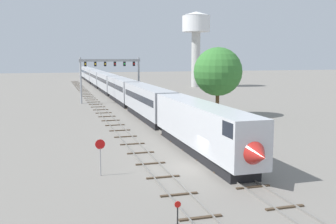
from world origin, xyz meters
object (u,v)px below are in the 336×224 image
Objects in this scene: water_tower at (196,30)px; trackside_tree_left at (218,72)px; switch_stand at (178,218)px; passenger_train at (107,82)px; signal_gantry at (110,70)px; stop_sign at (100,152)px.

trackside_tree_left is at bearing -107.08° from water_tower.
water_tower is at bearing 69.17° from switch_stand.
trackside_tree_left is (10.77, -45.15, 4.27)m from passenger_train.
signal_gantry is at bearing 85.31° from switch_stand.
stop_sign is (-7.75, -48.58, -4.72)m from signal_gantry.
water_tower is 7.73× the size of stop_sign.
passenger_train is 81.50m from switch_stand.
signal_gantry is at bearing -132.10° from water_tower.
passenger_train is 53.24× the size of stop_sign.
passenger_train reaches higher than stop_sign.
passenger_train reaches higher than switch_stand.
passenger_train is at bearing 84.17° from signal_gantry.
passenger_train is 12.67× the size of signal_gantry.
passenger_train is 22.51m from signal_gantry.
water_tower reaches higher than signal_gantry.
passenger_train is 6.88× the size of water_tower.
signal_gantry reaches higher than passenger_train.
water_tower is (30.49, 33.75, 10.34)m from signal_gantry.
passenger_train is at bearing 103.42° from trackside_tree_left.
switch_stand is at bearing -94.69° from signal_gantry.
water_tower is 92.01m from stop_sign.
signal_gantry is 46.64m from water_tower.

